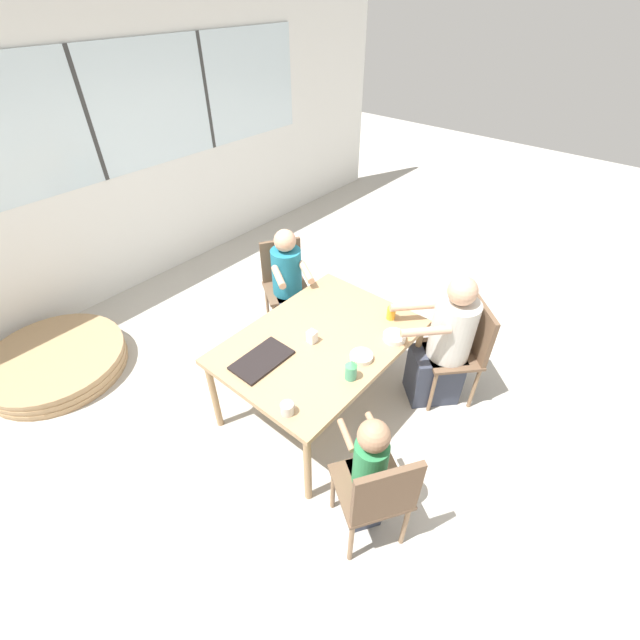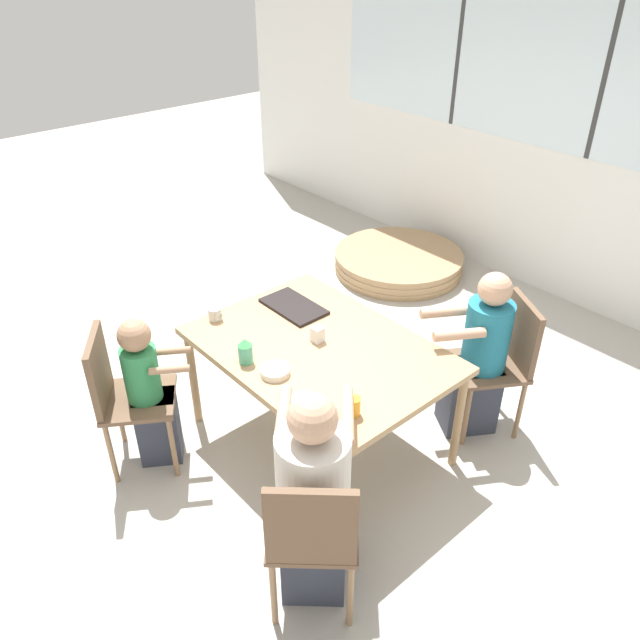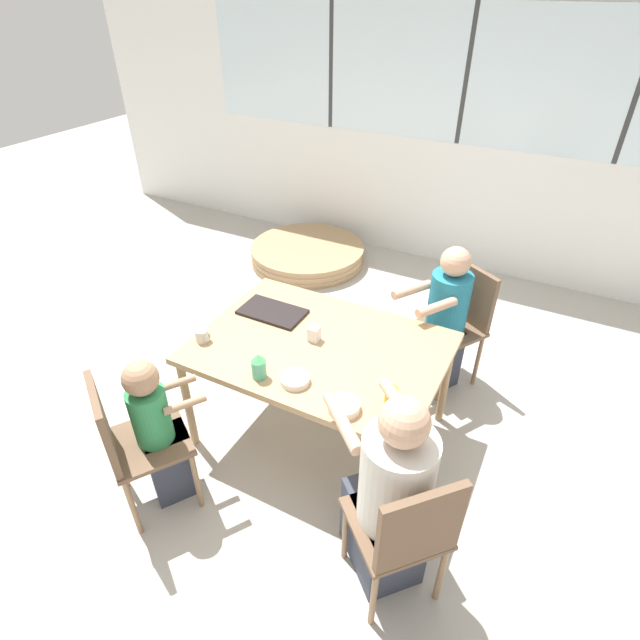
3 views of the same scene
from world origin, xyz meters
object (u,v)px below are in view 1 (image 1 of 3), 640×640
object	(u,v)px
person_toddler	(367,475)
sippy_cup	(351,369)
chair_for_toddler	(378,493)
bowl_white_shallow	(394,337)
folded_table_stack	(56,362)
juice_glass	(391,313)
chair_for_woman_green_shirt	(465,345)
coffee_mug	(287,408)
person_man_blue_shirt	(288,290)
chair_for_man_blue_shirt	(284,278)
person_woman_green_shirt	(444,348)
milk_carton_small	(312,337)
bowl_cereal	(361,357)

from	to	relation	value
person_toddler	sippy_cup	size ratio (longest dim) A/B	6.35
chair_for_toddler	bowl_white_shallow	bearing A→B (deg)	62.23
folded_table_stack	juice_glass	bearing A→B (deg)	-52.50
chair_for_woman_green_shirt	juice_glass	size ratio (longest dim) A/B	8.96
coffee_mug	sippy_cup	bearing A→B (deg)	-13.57
person_man_blue_shirt	person_toddler	xyz separation A→B (m)	(-1.04, -1.63, -0.03)
sippy_cup	juice_glass	xyz separation A→B (m)	(0.69, 0.14, -0.03)
chair_for_man_blue_shirt	folded_table_stack	xyz separation A→B (m)	(-1.82, 1.08, -0.44)
folded_table_stack	sippy_cup	bearing A→B (deg)	-66.42
coffee_mug	sippy_cup	world-z (taller)	sippy_cup
person_woman_green_shirt	milk_carton_small	xyz separation A→B (m)	(-0.76, 0.68, 0.23)
person_woman_green_shirt	sippy_cup	size ratio (longest dim) A/B	7.59
chair_for_woman_green_shirt	chair_for_toddler	xyz separation A→B (m)	(-1.44, -0.17, 0.00)
chair_for_toddler	milk_carton_small	distance (m)	1.15
person_toddler	coffee_mug	bearing A→B (deg)	133.69
person_man_blue_shirt	bowl_white_shallow	size ratio (longest dim) A/B	6.61
folded_table_stack	coffee_mug	bearing A→B (deg)	-75.77
sippy_cup	milk_carton_small	distance (m)	0.44
bowl_white_shallow	folded_table_stack	xyz separation A→B (m)	(-1.57, 2.44, -0.64)
chair_for_woman_green_shirt	person_woman_green_shirt	world-z (taller)	person_woman_green_shirt
person_woman_green_shirt	chair_for_man_blue_shirt	bearing A→B (deg)	46.71
coffee_mug	folded_table_stack	world-z (taller)	coffee_mug
chair_for_man_blue_shirt	person_man_blue_shirt	size ratio (longest dim) A/B	0.81
person_toddler	milk_carton_small	xyz separation A→B (m)	(0.48, 0.84, 0.28)
sippy_cup	milk_carton_small	size ratio (longest dim) A/B	1.67
milk_carton_small	folded_table_stack	distance (m)	2.41
milk_carton_small	chair_for_toddler	bearing A→B (deg)	-120.01
bowl_white_shallow	folded_table_stack	distance (m)	2.97
person_man_blue_shirt	person_toddler	bearing A→B (deg)	89.44
person_toddler	folded_table_stack	size ratio (longest dim) A/B	0.83
person_toddler	milk_carton_small	bearing A→B (deg)	93.64
chair_for_man_blue_shirt	bowl_white_shallow	xyz separation A→B (m)	(-0.25, -1.36, 0.20)
chair_for_woman_green_shirt	chair_for_toddler	distance (m)	1.45
chair_for_man_blue_shirt	folded_table_stack	world-z (taller)	chair_for_man_blue_shirt
chair_for_toddler	bowl_cereal	size ratio (longest dim) A/B	5.57
coffee_mug	bowl_cereal	size ratio (longest dim) A/B	0.54
chair_for_toddler	sippy_cup	bearing A→B (deg)	83.24
chair_for_man_blue_shirt	juice_glass	world-z (taller)	chair_for_man_blue_shirt
chair_for_woman_green_shirt	person_woman_green_shirt	xyz separation A→B (m)	(-0.12, 0.11, -0.01)
person_toddler	coffee_mug	xyz separation A→B (m)	(-0.10, 0.53, 0.28)
person_toddler	milk_carton_small	distance (m)	1.01
person_man_blue_shirt	folded_table_stack	xyz separation A→B (m)	(-1.73, 1.21, -0.41)
chair_for_woman_green_shirt	chair_for_man_blue_shirt	size ratio (longest dim) A/B	1.00
chair_for_woman_green_shirt	bowl_white_shallow	distance (m)	0.63
person_woman_green_shirt	milk_carton_small	world-z (taller)	person_woman_green_shirt
chair_for_toddler	person_man_blue_shirt	size ratio (longest dim) A/B	0.81
person_woman_green_shirt	bowl_white_shallow	distance (m)	0.48
chair_for_man_blue_shirt	person_woman_green_shirt	xyz separation A→B (m)	(0.10, -1.61, -0.01)
coffee_mug	folded_table_stack	bearing A→B (deg)	104.23
coffee_mug	sippy_cup	distance (m)	0.49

